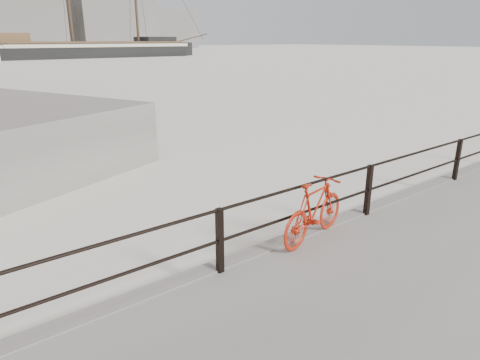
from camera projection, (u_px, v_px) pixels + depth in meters
ground at (358, 228)px, 8.56m from camera, size 400.00×400.00×0.00m
guardrail at (368, 190)px, 8.18m from camera, size 28.00×0.10×1.00m
bicycle at (314, 210)px, 7.15m from camera, size 1.78×0.61×1.07m
barque_black at (75, 58)px, 82.59m from camera, size 59.28×20.46×33.41m
industrial_west at (1, 18)px, 121.93m from camera, size 32.00×18.00×18.00m
industrial_mid at (111, 12)px, 145.24m from camera, size 26.00×20.00×24.00m
industrial_east at (165, 29)px, 164.03m from camera, size 20.00×16.00×14.00m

